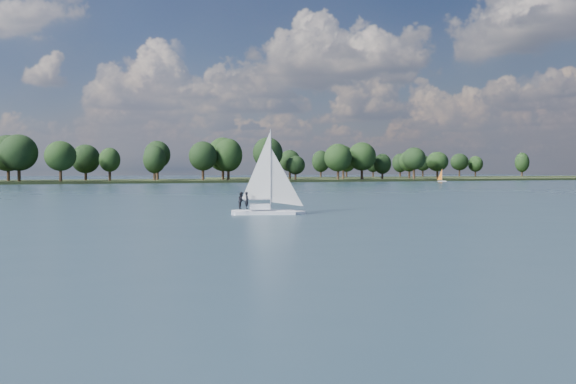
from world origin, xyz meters
The scene contains 6 objects.
ground centered at (0.00, 100.00, 0.00)m, with size 700.00×700.00×0.00m, color #233342.
far_shore centered at (0.00, 212.00, 0.00)m, with size 660.00×40.00×1.50m, color black.
far_shore_back centered at (160.00, 260.00, 0.00)m, with size 220.00×30.00×1.40m, color black.
sailboat centered at (-2.27, 49.81, 2.39)m, with size 6.75×3.52×8.55m.
dinghy_orange centered at (114.62, 185.99, 1.17)m, with size 3.23×2.78×4.94m.
treeline centered at (-17.10, 208.39, 8.10)m, with size 562.30×73.60×17.78m.
Camera 1 is at (-22.90, -8.03, 4.32)m, focal length 40.00 mm.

